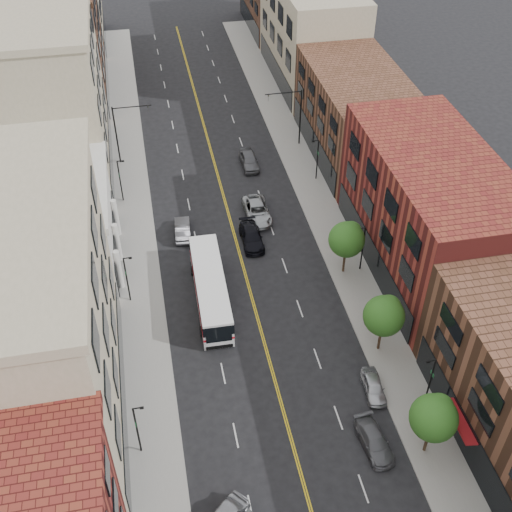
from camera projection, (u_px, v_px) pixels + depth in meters
sidewalk_left at (135, 227)px, 67.15m from camera, size 4.00×110.00×0.15m
sidewalk_right at (319, 205)px, 70.12m from camera, size 4.00×110.00×0.15m
bldg_l_tanoffice at (34, 330)px, 43.91m from camera, size 10.00×22.00×18.00m
bldg_l_white at (58, 228)px, 60.58m from camera, size 10.00×14.00×8.00m
bldg_l_far_a at (54, 98)px, 70.00m from camera, size 10.00×20.00×18.00m
bldg_l_far_b at (62, 41)px, 85.89m from camera, size 10.00×20.00×15.00m
bldg_r_mid at (429, 213)px, 59.11m from camera, size 10.00×22.00×12.00m
bldg_r_far_a at (356, 115)px, 75.42m from camera, size 10.00×20.00×10.00m
bldg_r_far_b at (311, 31)px, 89.77m from camera, size 10.00×22.00×14.00m
tree_r_1 at (435, 416)px, 44.34m from camera, size 3.40×3.40×5.59m
tree_r_2 at (385, 314)px, 51.80m from camera, size 3.40×3.40×5.59m
tree_r_3 at (347, 238)px, 59.25m from camera, size 3.40×3.40×5.59m
lamp_l_1 at (137, 428)px, 45.00m from camera, size 0.81×0.55×5.05m
lamp_l_2 at (127, 277)px, 56.93m from camera, size 0.81×0.55×5.05m
lamp_l_3 at (120, 179)px, 68.85m from camera, size 0.81×0.55×5.05m
lamp_r_1 at (430, 379)px, 48.26m from camera, size 0.81×0.55×5.05m
lamp_r_2 at (362, 246)px, 60.18m from camera, size 0.81×0.55×5.05m
lamp_r_3 at (317, 157)px, 72.11m from camera, size 0.81×0.55×5.05m
signal_mast_left at (122, 128)px, 73.83m from camera, size 4.49×0.18×7.20m
signal_mast_right at (295, 111)px, 76.88m from camera, size 4.49×0.18×7.20m
city_bus at (210, 287)px, 57.62m from camera, size 3.10×12.05×3.08m
car_parked_mid at (374, 441)px, 46.85m from camera, size 2.18×4.53×1.27m
car_parked_far at (374, 387)px, 50.62m from camera, size 1.79×3.83×1.27m
car_lane_behind at (183, 229)px, 65.79m from camera, size 1.82×4.46×1.44m
car_lane_a at (251, 237)px, 64.82m from camera, size 2.07×5.07×1.47m
car_lane_b at (257, 211)px, 68.10m from camera, size 2.60×5.62×1.56m
car_lane_c at (249, 160)px, 75.69m from camera, size 1.93×4.76×1.62m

